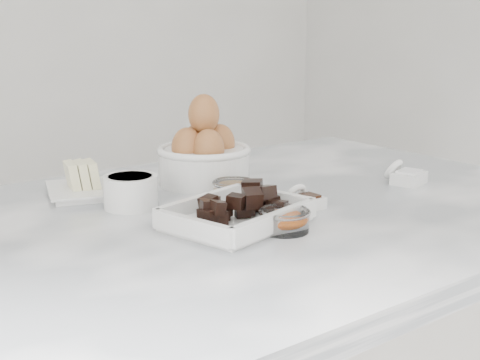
% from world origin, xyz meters
% --- Properties ---
extents(marble_slab, '(1.20, 0.80, 0.04)m').
position_xyz_m(marble_slab, '(0.00, 0.00, 0.92)').
color(marble_slab, white).
rests_on(marble_slab, cabinet).
extents(chocolate_dish, '(0.24, 0.20, 0.05)m').
position_xyz_m(chocolate_dish, '(-0.06, -0.07, 0.96)').
color(chocolate_dish, white).
rests_on(chocolate_dish, marble_slab).
extents(butter_plate, '(0.18, 0.18, 0.06)m').
position_xyz_m(butter_plate, '(-0.16, 0.24, 0.96)').
color(butter_plate, white).
rests_on(butter_plate, marble_slab).
extents(sugar_ramekin, '(0.09, 0.09, 0.05)m').
position_xyz_m(sugar_ramekin, '(-0.14, 0.12, 0.97)').
color(sugar_ramekin, white).
rests_on(sugar_ramekin, marble_slab).
extents(egg_bowl, '(0.18, 0.18, 0.17)m').
position_xyz_m(egg_bowl, '(0.05, 0.18, 0.99)').
color(egg_bowl, white).
rests_on(egg_bowl, marble_slab).
extents(honey_bowl, '(0.08, 0.08, 0.03)m').
position_xyz_m(honey_bowl, '(0.03, 0.06, 0.96)').
color(honey_bowl, white).
rests_on(honey_bowl, marble_slab).
extents(zest_bowl, '(0.08, 0.08, 0.03)m').
position_xyz_m(zest_bowl, '(-0.02, -0.13, 0.96)').
color(zest_bowl, white).
rests_on(zest_bowl, marble_slab).
extents(vanilla_spoon, '(0.05, 0.06, 0.04)m').
position_xyz_m(vanilla_spoon, '(0.09, -0.06, 0.95)').
color(vanilla_spoon, white).
rests_on(vanilla_spoon, marble_slab).
extents(salt_spoon, '(0.07, 0.09, 0.05)m').
position_xyz_m(salt_spoon, '(0.35, -0.05, 0.96)').
color(salt_spoon, white).
rests_on(salt_spoon, marble_slab).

